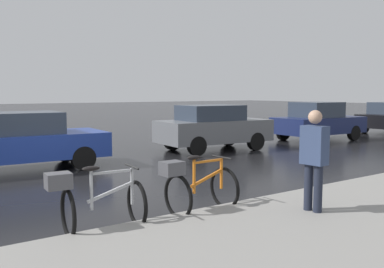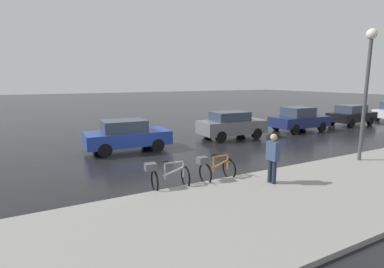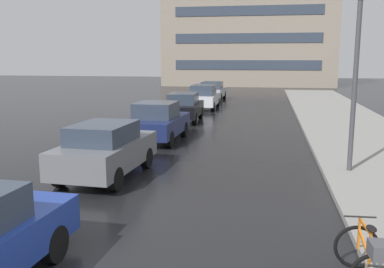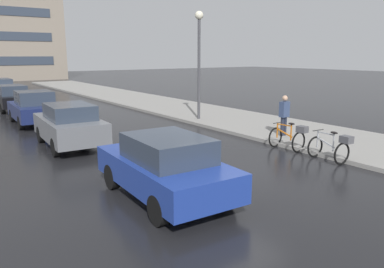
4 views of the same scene
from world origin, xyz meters
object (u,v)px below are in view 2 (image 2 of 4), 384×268
(bicycle_nearest, at_px, (166,175))
(car_grey, at_px, (231,125))
(streetlamp, at_px, (368,75))
(bicycle_second, at_px, (214,168))
(car_blue, at_px, (127,135))
(car_black, at_px, (351,115))
(pedestrian, at_px, (273,157))
(car_navy, at_px, (299,119))

(bicycle_nearest, relative_size, car_grey, 0.34)
(car_grey, height_order, streetlamp, streetlamp)
(bicycle_second, height_order, car_blue, car_blue)
(car_blue, height_order, streetlamp, streetlamp)
(bicycle_nearest, height_order, car_blue, car_blue)
(car_grey, height_order, car_black, car_grey)
(bicycle_second, bearing_deg, pedestrian, 47.66)
(car_grey, distance_m, car_black, 11.34)
(car_black, xyz_separation_m, streetlamp, (7.00, -9.85, 2.88))
(car_blue, xyz_separation_m, car_navy, (-0.11, 12.05, 0.02))
(bicycle_nearest, relative_size, car_black, 0.35)
(car_blue, distance_m, streetlamp, 10.89)
(car_black, bearing_deg, bicycle_nearest, -71.73)
(bicycle_second, relative_size, car_black, 0.34)
(bicycle_second, xyz_separation_m, car_black, (-6.11, 16.51, 0.28))
(bicycle_nearest, xyz_separation_m, car_blue, (-5.91, 0.48, 0.28))
(pedestrian, bearing_deg, car_black, 116.08)
(bicycle_nearest, bearing_deg, bicycle_second, 87.53)
(car_blue, relative_size, streetlamp, 0.76)
(car_black, bearing_deg, car_navy, -89.88)
(car_blue, xyz_separation_m, car_grey, (-0.19, 6.44, 0.04))
(bicycle_second, xyz_separation_m, streetlamp, (0.90, 6.66, 3.16))
(car_blue, bearing_deg, bicycle_nearest, -4.68)
(pedestrian, bearing_deg, bicycle_nearest, -113.21)
(bicycle_nearest, distance_m, car_black, 19.24)
(bicycle_nearest, distance_m, car_grey, 9.23)
(bicycle_nearest, relative_size, bicycle_second, 1.03)
(bicycle_nearest, distance_m, streetlamp, 9.04)
(pedestrian, bearing_deg, bicycle_second, -132.34)
(car_black, bearing_deg, bicycle_second, -69.69)
(car_grey, relative_size, car_black, 1.01)
(car_grey, distance_m, car_navy, 5.60)
(car_navy, bearing_deg, pedestrian, -51.75)
(pedestrian, height_order, streetlamp, streetlamp)
(bicycle_nearest, relative_size, streetlamp, 0.26)
(car_black, xyz_separation_m, pedestrian, (7.39, -15.10, 0.22))
(bicycle_second, distance_m, streetlamp, 7.42)
(car_blue, bearing_deg, pedestrian, 20.29)
(bicycle_nearest, xyz_separation_m, bicycle_second, (0.08, 1.76, 0.01))
(bicycle_nearest, relative_size, car_blue, 0.34)
(car_navy, distance_m, car_black, 5.74)
(car_grey, bearing_deg, bicycle_nearest, -48.63)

